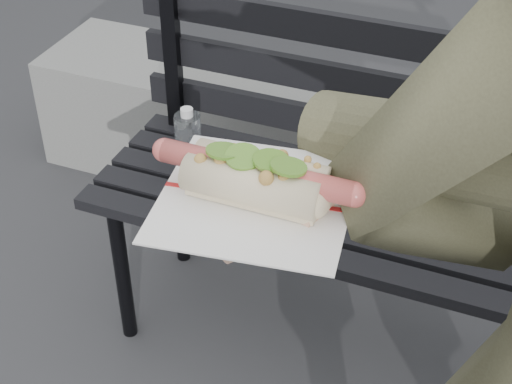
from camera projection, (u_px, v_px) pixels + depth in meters
park_bench at (400, 188)px, 1.87m from camera, size 1.50×0.44×0.88m
concrete_block at (217, 121)px, 2.72m from camera, size 1.20×0.40×0.40m
held_hotdog at (465, 176)px, 0.74m from camera, size 0.63×0.30×0.20m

